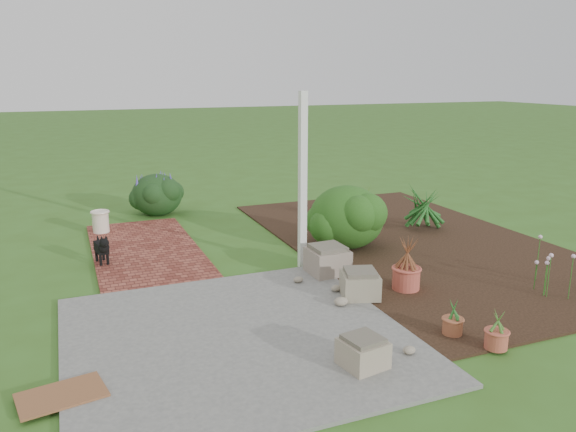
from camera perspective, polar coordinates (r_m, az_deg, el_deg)
name	(u,v)px	position (r m, az deg, el deg)	size (l,w,h in m)	color
ground	(285,271)	(7.99, -0.26, -5.66)	(80.00, 80.00, 0.00)	#375F1E
concrete_patio	(237,337)	(6.08, -5.21, -12.16)	(3.50, 3.50, 0.04)	#60605E
brick_path	(145,249)	(9.21, -14.28, -3.28)	(1.60, 3.50, 0.04)	maroon
garden_bed	(414,242)	(9.55, 12.69, -2.58)	(4.00, 7.00, 0.03)	black
veranda_post	(303,182)	(7.86, 1.50, 3.46)	(0.10, 0.10, 2.50)	white
stone_trough_near	(363,353)	(5.48, 7.61, -13.65)	(0.38, 0.38, 0.26)	gray
stone_trough_mid	(360,285)	(7.04, 7.32, -6.97)	(0.44, 0.44, 0.30)	gray
stone_trough_far	(328,261)	(7.79, 4.04, -4.60)	(0.51, 0.51, 0.34)	gray
coir_doormat	(62,395)	(5.40, -22.02, -16.51)	(0.71, 0.46, 0.02)	brown
black_dog	(102,247)	(8.56, -18.38, -3.01)	(0.20, 0.49, 0.42)	black
cream_ceramic_urn	(101,222)	(10.28, -18.50, -0.56)	(0.28, 0.28, 0.37)	beige
evergreen_shrub	(347,215)	(8.98, 6.00, 0.07)	(1.19, 1.19, 1.01)	#14380C
agapanthus_clump_back	(423,204)	(10.24, 13.51, 1.22)	(1.01, 1.01, 0.91)	#0B3F13
agapanthus_clump_front	(360,201)	(10.54, 7.33, 1.50)	(0.88, 0.88, 0.78)	#214014
pink_flower_patch	(567,268)	(7.97, 26.47, -4.74)	(0.95, 0.95, 0.61)	#113D0F
terracotta_pot_bronze	(406,278)	(7.40, 11.91, -6.21)	(0.35, 0.35, 0.28)	#B04B3B
terracotta_pot_small_left	(453,326)	(6.33, 16.37, -10.66)	(0.21, 0.21, 0.18)	#9C5434
terracotta_pot_small_right	(496,339)	(6.15, 20.40, -11.66)	(0.23, 0.23, 0.19)	#B04F3B
purple_flowering_bush	(157,194)	(11.42, -13.19, 2.22)	(0.98, 0.98, 0.84)	black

